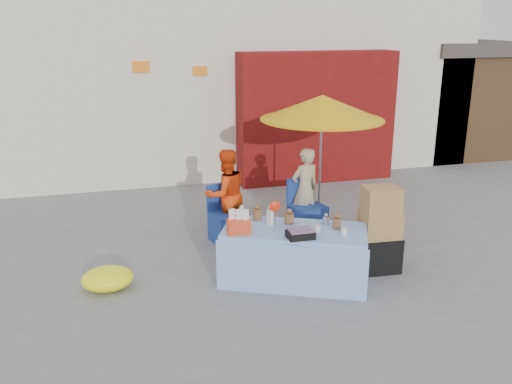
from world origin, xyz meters
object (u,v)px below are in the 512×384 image
object	(u,v)px
vendor_orange	(226,194)
chair_right	(307,217)
vendor_beige	(305,190)
chair_left	(228,225)
box_stack	(379,232)
umbrella	(322,108)
market_table	(294,254)

from	to	relation	value
vendor_orange	chair_right	bearing A→B (deg)	159.03
vendor_orange	vendor_beige	world-z (taller)	vendor_orange
chair_left	box_stack	size ratio (longest dim) A/B	0.74
chair_right	umbrella	xyz separation A→B (m)	(0.30, 0.28, 1.64)
chair_left	umbrella	distance (m)	2.27
market_table	umbrella	bearing A→B (deg)	84.65
market_table	vendor_beige	distance (m)	1.81
market_table	chair_right	xyz separation A→B (m)	(0.73, 1.49, -0.10)
umbrella	market_table	bearing A→B (deg)	-120.33
vendor_beige	box_stack	bearing A→B (deg)	90.11
market_table	vendor_orange	world-z (taller)	vendor_orange
chair_left	vendor_beige	world-z (taller)	vendor_beige
vendor_orange	umbrella	distance (m)	1.97
market_table	vendor_beige	world-z (taller)	vendor_beige
chair_right	chair_left	bearing A→B (deg)	165.20
market_table	box_stack	xyz separation A→B (m)	(1.17, -0.00, 0.17)
vendor_beige	box_stack	distance (m)	1.69
market_table	umbrella	size ratio (longest dim) A/B	0.96
chair_right	vendor_beige	distance (m)	0.43
chair_left	chair_right	distance (m)	1.25
vendor_beige	vendor_orange	bearing A→B (deg)	-14.80
chair_right	umbrella	bearing A→B (deg)	28.32
vendor_beige	umbrella	distance (m)	1.28
umbrella	box_stack	world-z (taller)	umbrella
chair_right	umbrella	distance (m)	1.69
chair_left	chair_right	size ratio (longest dim) A/B	1.00
chair_right	vendor_beige	xyz separation A→B (m)	(0.00, 0.13, 0.41)
box_stack	market_table	bearing A→B (deg)	179.84
chair_left	vendor_orange	bearing A→B (deg)	73.48
chair_left	chair_right	world-z (taller)	same
box_stack	chair_left	bearing A→B (deg)	138.50
vendor_orange	umbrella	bearing A→B (deg)	170.73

